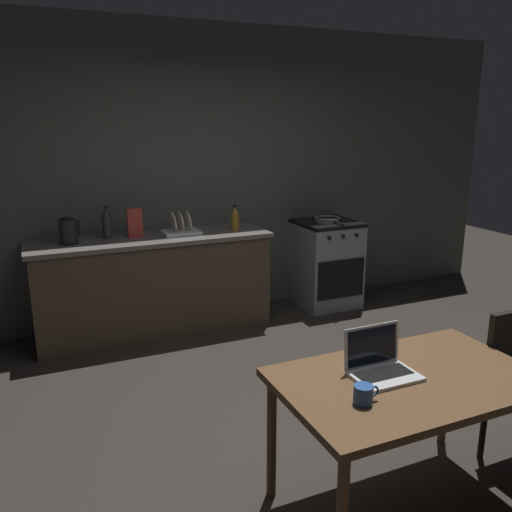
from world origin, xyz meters
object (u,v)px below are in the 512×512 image
(laptop, at_px, (381,366))
(electric_kettle, at_px, (68,231))
(frying_pan, at_px, (328,219))
(cereal_box, at_px, (135,223))
(bottle_b, at_px, (107,223))
(coffee_mug, at_px, (364,395))
(stove_oven, at_px, (326,263))
(dish_rack, at_px, (181,229))
(dining_table, at_px, (408,390))
(bottle, at_px, (235,218))

(laptop, relative_size, electric_kettle, 1.40)
(frying_pan, distance_m, cereal_box, 1.98)
(electric_kettle, bearing_deg, bottle_b, 13.56)
(electric_kettle, bearing_deg, coffee_mug, -71.59)
(stove_oven, xyz_separation_m, dish_rack, (-1.57, 0.00, 0.50))
(coffee_mug, height_order, dish_rack, dish_rack)
(dining_table, bearing_deg, bottle_b, 108.91)
(dining_table, bearing_deg, frying_pan, 66.26)
(bottle, bearing_deg, stove_oven, 2.59)
(laptop, xyz_separation_m, frying_pan, (1.34, 2.70, 0.17))
(stove_oven, height_order, bottle_b, bottle_b)
(dining_table, xyz_separation_m, dish_rack, (-0.34, 2.81, 0.31))
(stove_oven, bearing_deg, laptop, -116.26)
(dish_rack, height_order, bottle_b, bottle_b)
(dining_table, height_order, bottle, bottle)
(cereal_box, bearing_deg, bottle_b, 165.71)
(dining_table, distance_m, bottle_b, 3.08)
(dining_table, distance_m, laptop, 0.18)
(laptop, relative_size, bottle_b, 1.11)
(coffee_mug, bearing_deg, dish_rack, 89.79)
(electric_kettle, bearing_deg, dining_table, -64.80)
(bottle_b, bearing_deg, stove_oven, -2.13)
(dining_table, xyz_separation_m, frying_pan, (1.22, 2.78, 0.29))
(laptop, height_order, bottle_b, bottle_b)
(coffee_mug, bearing_deg, bottle_b, 102.04)
(dish_rack, bearing_deg, dining_table, -83.12)
(bottle, relative_size, cereal_box, 0.93)
(dining_table, height_order, laptop, laptop)
(laptop, bearing_deg, cereal_box, 113.35)
(bottle, height_order, frying_pan, bottle)
(dining_table, distance_m, electric_kettle, 3.12)
(coffee_mug, bearing_deg, dining_table, 17.94)
(coffee_mug, xyz_separation_m, dish_rack, (0.01, 2.92, 0.19))
(cereal_box, distance_m, dish_rack, 0.42)
(frying_pan, distance_m, coffee_mug, 3.29)
(stove_oven, height_order, electric_kettle, electric_kettle)
(laptop, relative_size, cereal_box, 1.22)
(frying_pan, height_order, dish_rack, dish_rack)
(electric_kettle, distance_m, dish_rack, 0.98)
(dining_table, bearing_deg, stove_oven, 66.31)
(dish_rack, bearing_deg, bottle, -5.51)
(dining_table, xyz_separation_m, bottle, (0.18, 2.76, 0.38))
(electric_kettle, relative_size, cereal_box, 0.87)
(laptop, height_order, frying_pan, frying_pan)
(coffee_mug, distance_m, cereal_box, 2.98)
(stove_oven, height_order, laptop, laptop)
(stove_oven, bearing_deg, dish_rack, 179.91)
(bottle, bearing_deg, dining_table, -93.74)
(stove_oven, xyz_separation_m, frying_pan, (-0.01, -0.03, 0.48))
(bottle, relative_size, dish_rack, 0.72)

